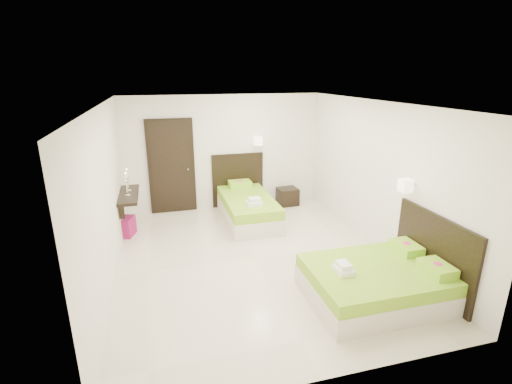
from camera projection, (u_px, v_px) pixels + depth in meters
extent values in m
plane|color=beige|center=(255.00, 258.00, 6.37)|extent=(5.50, 5.50, 0.00)
cube|color=beige|center=(248.00, 213.00, 8.00)|extent=(1.01, 2.02, 0.32)
cube|color=#73B01C|center=(248.00, 201.00, 7.92)|extent=(1.00, 2.00, 0.20)
cube|color=black|center=(238.00, 180.00, 8.76)|extent=(1.21, 0.05, 1.27)
cube|color=#99DA27|center=(240.00, 184.00, 8.56)|extent=(0.51, 0.34, 0.14)
cylinder|color=#DD3489|center=(240.00, 181.00, 8.54)|extent=(0.12, 0.12, 0.00)
cube|color=white|center=(254.00, 204.00, 7.36)|extent=(0.30, 0.22, 0.08)
cube|color=white|center=(254.00, 200.00, 7.34)|extent=(0.23, 0.17, 0.08)
cube|color=white|center=(258.00, 141.00, 8.44)|extent=(0.18, 0.18, 0.20)
cylinder|color=#2D2116|center=(257.00, 140.00, 8.52)|extent=(0.03, 0.16, 0.03)
cube|color=beige|center=(374.00, 289.00, 5.20)|extent=(1.86, 1.40, 0.30)
cube|color=#73B01C|center=(376.00, 274.00, 5.13)|extent=(1.84, 1.38, 0.19)
cube|color=black|center=(433.00, 253.00, 5.30)|extent=(0.05, 1.58, 1.16)
cube|color=#99DA27|center=(437.00, 268.00, 4.96)|extent=(0.32, 0.47, 0.13)
cylinder|color=#DD3489|center=(438.00, 264.00, 4.94)|extent=(0.11, 0.11, 0.00)
cube|color=#99DA27|center=(406.00, 247.00, 5.55)|extent=(0.32, 0.47, 0.13)
cylinder|color=#DD3489|center=(407.00, 243.00, 5.53)|extent=(0.11, 0.11, 0.00)
cube|color=white|center=(343.00, 270.00, 4.96)|extent=(0.20, 0.28, 0.07)
cube|color=white|center=(344.00, 265.00, 4.94)|extent=(0.15, 0.21, 0.07)
cube|color=white|center=(406.00, 185.00, 5.53)|extent=(0.17, 0.17, 0.19)
cylinder|color=#2D2116|center=(410.00, 185.00, 5.55)|extent=(0.16, 0.03, 0.03)
cube|color=black|center=(287.00, 196.00, 8.94)|extent=(0.48, 0.43, 0.41)
cube|color=#84114A|center=(124.00, 226.00, 7.23)|extent=(0.47, 0.47, 0.37)
cube|color=black|center=(172.00, 167.00, 8.25)|extent=(1.02, 0.06, 2.14)
cube|color=black|center=(172.00, 167.00, 8.21)|extent=(0.88, 0.04, 2.06)
cylinder|color=silver|center=(188.00, 169.00, 8.28)|extent=(0.03, 0.10, 0.03)
cube|color=black|center=(129.00, 195.00, 7.08)|extent=(0.35, 1.20, 0.06)
cube|color=black|center=(121.00, 211.00, 6.68)|extent=(0.10, 0.04, 0.30)
cube|color=black|center=(125.00, 196.00, 7.51)|extent=(0.10, 0.04, 0.30)
cylinder|color=silver|center=(128.00, 195.00, 6.93)|extent=(0.10, 0.10, 0.02)
cylinder|color=silver|center=(127.00, 189.00, 6.89)|extent=(0.02, 0.02, 0.22)
cone|color=silver|center=(127.00, 183.00, 6.85)|extent=(0.07, 0.07, 0.04)
cylinder|color=white|center=(126.00, 178.00, 6.82)|extent=(0.02, 0.02, 0.15)
sphere|color=#FFB23F|center=(125.00, 173.00, 6.80)|extent=(0.02, 0.02, 0.02)
cylinder|color=silver|center=(129.00, 191.00, 7.21)|extent=(0.10, 0.10, 0.02)
cylinder|color=silver|center=(128.00, 185.00, 7.17)|extent=(0.02, 0.02, 0.22)
cone|color=silver|center=(127.00, 178.00, 7.13)|extent=(0.07, 0.07, 0.04)
cylinder|color=white|center=(127.00, 174.00, 7.10)|extent=(0.02, 0.02, 0.15)
sphere|color=#FFB23F|center=(126.00, 169.00, 7.07)|extent=(0.02, 0.02, 0.02)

